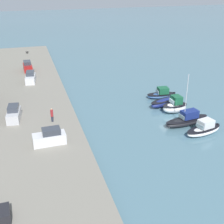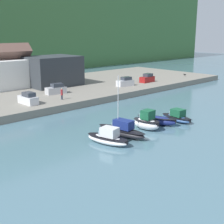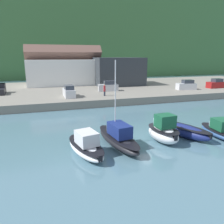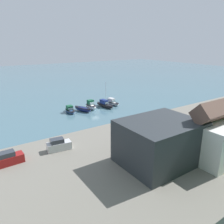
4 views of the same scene
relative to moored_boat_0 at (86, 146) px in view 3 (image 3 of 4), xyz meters
The scene contains 16 objects.
ground_plane 7.90m from the moored_boat_0, 14.76° to the left, with size 320.00×320.00×0.00m, color slate.
hillside_backdrop 95.62m from the moored_boat_0, 85.37° to the left, with size 240.00×52.31×35.92m.
quay_promenade 33.88m from the moored_boat_0, 77.04° to the left, with size 105.20×31.47×1.33m.
harbor_clubhouse 40.38m from the moored_boat_0, 86.77° to the left, with size 19.00×8.09×10.02m.
yacht_club_building 39.46m from the moored_boat_0, 67.01° to the left, with size 12.04×9.66×6.90m.
moored_boat_0 is the anchor object (origin of this frame).
moored_boat_1 3.49m from the moored_boat_0, 15.09° to the left, with size 3.15×7.83×8.29m.
moored_boat_2 8.24m from the moored_boat_0, ahead, with size 2.72×4.47×2.92m.
moored_boat_3 11.25m from the moored_boat_0, ahead, with size 3.94×6.54×1.35m.
moored_boat_4 14.88m from the moored_boat_0, ahead, with size 2.65×5.71×2.05m.
parked_car_0 42.54m from the moored_boat_0, 33.57° to the left, with size 4.27×1.98×2.16m.
parked_car_1 28.39m from the moored_boat_0, 69.46° to the left, with size 4.37×2.25×2.16m.
parked_car_2 22.16m from the moored_boat_0, 87.17° to the left, with size 1.96×4.27×2.16m.
parked_car_3 35.79m from the moored_boat_0, 40.59° to the left, with size 4.39×2.30×2.16m.
pickup_truck_0 31.96m from the moored_boat_0, 111.38° to the left, with size 2.18×4.82×1.90m.
person_on_quay 22.47m from the moored_boat_0, 70.21° to the left, with size 0.40×0.40×2.14m.
Camera 3 is at (-10.80, -20.13, 8.67)m, focal length 35.00 mm.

